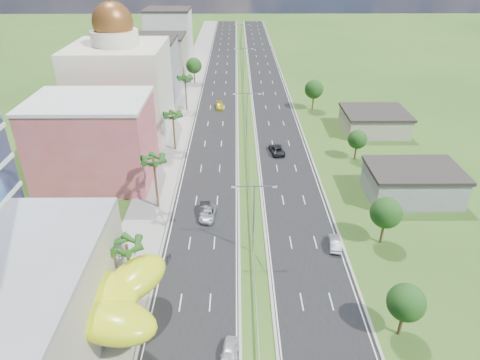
{
  "coord_description": "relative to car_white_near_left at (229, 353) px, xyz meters",
  "views": [
    {
      "loc": [
        -2.32,
        -38.88,
        38.8
      ],
      "look_at": [
        -1.81,
        18.61,
        7.0
      ],
      "focal_mm": 32.0,
      "sensor_mm": 36.0,
      "label": 1
    }
  ],
  "objects": [
    {
      "name": "palm_tree_e",
      "position": [
        -12.3,
        78.14,
        7.55
      ],
      "size": [
        3.6,
        3.6,
        9.4
      ],
      "color": "#47301C",
      "rests_on": "ground"
    },
    {
      "name": "leafy_tree_lfar",
      "position": [
        -12.3,
        103.14,
        4.82
      ],
      "size": [
        4.9,
        4.9,
        8.05
      ],
      "color": "#47301C",
      "rests_on": "ground"
    },
    {
      "name": "car_silver_right",
      "position": [
        15.13,
        19.04,
        0.01
      ],
      "size": [
        2.09,
        4.61,
        1.47
      ],
      "primitive_type": "imported",
      "rotation": [
        0.0,
        0.0,
        3.02
      ],
      "color": "#9C9EA3",
      "rests_on": "road_right"
    },
    {
      "name": "median_guardrail",
      "position": [
        3.2,
        80.12,
        -0.14
      ],
      "size": [
        0.1,
        216.06,
        0.76
      ],
      "color": "gray",
      "rests_on": "ground"
    },
    {
      "name": "ground",
      "position": [
        3.2,
        8.14,
        -0.76
      ],
      "size": [
        500.0,
        500.0,
        0.0
      ],
      "primitive_type": "plane",
      "color": "#2D5119",
      "rests_on": "ground"
    },
    {
      "name": "car_dark_left",
      "position": [
        -4.3,
        27.78,
        0.06
      ],
      "size": [
        1.93,
        4.83,
        1.56
      ],
      "primitive_type": "imported",
      "rotation": [
        0.0,
        0.0,
        0.06
      ],
      "color": "black",
      "rests_on": "road_left"
    },
    {
      "name": "road_left",
      "position": [
        -4.3,
        98.14,
        -0.74
      ],
      "size": [
        11.0,
        260.0,
        0.04
      ],
      "primitive_type": "cube",
      "color": "black",
      "rests_on": "ground"
    },
    {
      "name": "midrise_white",
      "position": [
        -23.8,
        133.14,
        8.24
      ],
      "size": [
        16.0,
        15.0,
        18.0
      ],
      "primitive_type": "cube",
      "color": "silver",
      "rests_on": "ground"
    },
    {
      "name": "car_silver_mid_left",
      "position": [
        -3.8,
        26.82,
        -0.02
      ],
      "size": [
        2.79,
        5.24,
        1.4
      ],
      "primitive_type": "imported",
      "rotation": [
        0.0,
        0.0,
        -0.09
      ],
      "color": "#96989D",
      "rests_on": "road_left"
    },
    {
      "name": "leafy_tree_rd",
      "position": [
        21.2,
        78.14,
        4.82
      ],
      "size": [
        4.9,
        4.9,
        8.05
      ],
      "color": "#47301C",
      "rests_on": "ground"
    },
    {
      "name": "streetlight_median_d",
      "position": [
        3.2,
        103.14,
        5.99
      ],
      "size": [
        6.04,
        0.25,
        11.0
      ],
      "color": "gray",
      "rests_on": "ground"
    },
    {
      "name": "shed_far",
      "position": [
        33.2,
        63.14,
        1.44
      ],
      "size": [
        14.0,
        12.0,
        4.4
      ],
      "primitive_type": "cube",
      "color": "#ACA48E",
      "rests_on": "ground"
    },
    {
      "name": "lime_canopy",
      "position": [
        -16.8,
        4.13,
        4.23
      ],
      "size": [
        18.0,
        15.0,
        7.4
      ],
      "color": "#C3D414",
      "rests_on": "ground"
    },
    {
      "name": "motorcycle",
      "position": [
        -8.69,
        16.16,
        -0.08
      ],
      "size": [
        0.91,
        2.08,
        1.29
      ],
      "primitive_type": "imported",
      "rotation": [
        0.0,
        0.0,
        -0.16
      ],
      "color": "black",
      "rests_on": "road_left"
    },
    {
      "name": "sidewalk_left",
      "position": [
        -13.8,
        98.14,
        -0.7
      ],
      "size": [
        7.0,
        260.0,
        0.12
      ],
      "primitive_type": "cube",
      "color": "gray",
      "rests_on": "ground"
    },
    {
      "name": "midrise_beige",
      "position": [
        -23.8,
        110.14,
        5.74
      ],
      "size": [
        16.0,
        15.0,
        13.0
      ],
      "primitive_type": "cube",
      "color": "#ACA48E",
      "rests_on": "ground"
    },
    {
      "name": "palm_tree_d",
      "position": [
        -12.3,
        53.14,
        6.78
      ],
      "size": [
        3.6,
        3.6,
        8.6
      ],
      "color": "#47301C",
      "rests_on": "ground"
    },
    {
      "name": "pink_shophouse",
      "position": [
        -24.8,
        40.14,
        6.74
      ],
      "size": [
        20.0,
        15.0,
        15.0
      ],
      "primitive_type": "cube",
      "color": "#BF4E4E",
      "rests_on": "ground"
    },
    {
      "name": "leafy_tree_rb",
      "position": [
        22.2,
        20.14,
        4.42
      ],
      "size": [
        4.55,
        4.55,
        7.47
      ],
      "color": "#47301C",
      "rests_on": "ground"
    },
    {
      "name": "streetlight_median_e",
      "position": [
        3.2,
        148.14,
        5.99
      ],
      "size": [
        6.04,
        0.25,
        11.0
      ],
      "color": "gray",
      "rests_on": "ground"
    },
    {
      "name": "palm_tree_b",
      "position": [
        -12.3,
        10.14,
        6.3
      ],
      "size": [
        3.6,
        3.6,
        8.1
      ],
      "color": "#47301C",
      "rests_on": "ground"
    },
    {
      "name": "leafy_tree_ra",
      "position": [
        19.2,
        3.14,
        4.01
      ],
      "size": [
        4.2,
        4.2,
        6.9
      ],
      "color": "#47301C",
      "rests_on": "ground"
    },
    {
      "name": "domed_building",
      "position": [
        -24.8,
        63.14,
        10.59
      ],
      "size": [
        20.0,
        20.0,
        28.7
      ],
      "color": "beige",
      "rests_on": "ground"
    },
    {
      "name": "streetlight_median_b",
      "position": [
        3.2,
        18.14,
        5.99
      ],
      "size": [
        6.04,
        0.25,
        11.0
      ],
      "color": "gray",
      "rests_on": "ground"
    },
    {
      "name": "car_dark_far_right",
      "position": [
        9.36,
        51.24,
        0.07
      ],
      "size": [
        3.44,
        6.03,
        1.59
      ],
      "primitive_type": "imported",
      "rotation": [
        0.0,
        0.0,
        3.29
      ],
      "color": "black",
      "rests_on": "road_right"
    },
    {
      "name": "midrise_grey",
      "position": [
        -23.8,
        88.14,
        7.24
      ],
      "size": [
        16.0,
        15.0,
        16.0
      ],
      "primitive_type": "cube",
      "color": "gray",
      "rests_on": "ground"
    },
    {
      "name": "streetlight_median_c",
      "position": [
        3.2,
        58.14,
        5.99
      ],
      "size": [
        6.04,
        0.25,
        11.0
      ],
      "color": "gray",
      "rests_on": "ground"
    },
    {
      "name": "car_white_near_left",
      "position": [
        0.0,
        0.0,
        0.0
      ],
      "size": [
        2.36,
        4.45,
        1.44
      ],
      "primitive_type": "imported",
      "rotation": [
        0.0,
        0.0,
        -0.16
      ],
      "color": "silver",
      "rests_on": "road_left"
    },
    {
      "name": "shed_near",
      "position": [
        31.2,
        33.14,
        1.74
      ],
      "size": [
        15.0,
        10.0,
        5.0
      ],
      "primitive_type": "cube",
      "color": "gray",
      "rests_on": "ground"
    },
    {
      "name": "leafy_tree_rc",
      "position": [
        25.2,
        48.14,
        3.61
      ],
      "size": [
        3.85,
        3.85,
        6.33
      ],
      "color": "#47301C",
      "rests_on": "ground"
    },
    {
      "name": "palm_tree_c",
      "position": [
        -12.3,
        30.14,
        7.74
      ],
      "size": [
        3.6,
        3.6,
        9.6
      ],
      "color": "#47301C",
      "rests_on": "ground"
    },
    {
      "name": "road_right",
      "position": [
        10.7,
        98.14,
        -0.74
      ],
      "size": [
        11.0,
        260.0,
        0.04
      ],
      "primitive_type": "cube",
      "color": "black",
      "rests_on": "ground"
    },
    {
      "name": "car_yellow_far_left",
      "position": [
        -3.62,
        79.4,
        -0.02
      ],
      "size": [
        2.37,
        4.96,
        1.39
      ],
      "primitive_type": "imported",
      "rotation": [
        0.0,
        0.0,
        0.09
      ],
      "color": "gold",
      "rests_on": "road_left"
    }
  ]
}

